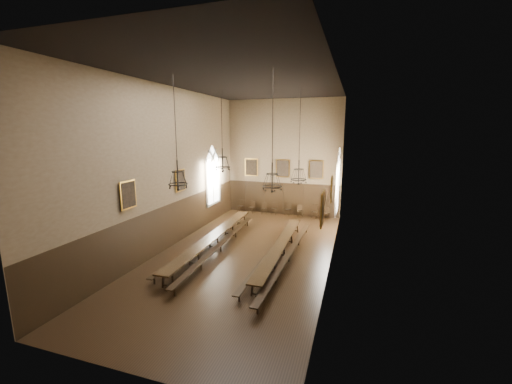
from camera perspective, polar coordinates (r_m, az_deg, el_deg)
The scene contains 34 objects.
floor at distance 17.33m, azimuth -2.06°, elevation -11.27°, with size 9.00×18.00×0.02m, color black.
ceiling at distance 16.24m, azimuth -2.29°, elevation 19.68°, with size 9.00×18.00×0.02m, color black.
wall_back at distance 24.79m, azimuth 4.98°, elevation 6.18°, with size 9.00×0.02×9.00m, color #766348.
wall_front at distance 8.43m, azimuth -23.56°, elevation -3.99°, with size 9.00×0.02×9.00m, color #766348.
wall_left at distance 18.20m, azimuth -15.67°, elevation 4.10°, with size 0.02×18.00×9.00m, color #766348.
wall_right at distance 15.25m, azimuth 14.00°, elevation 2.93°, with size 0.02×18.00×9.00m, color #766348.
wainscot_panelling at distance 16.89m, azimuth -2.09°, elevation -7.31°, with size 9.00×18.00×2.50m, color black, non-canonical shape.
table_left at distance 18.11m, azimuth -7.61°, elevation -8.93°, with size 1.03×10.67×0.83m.
table_right at distance 16.92m, azimuth 4.44°, elevation -10.47°, with size 0.85×9.58×0.75m.
bench_left_outer at distance 18.03m, azimuth -9.97°, elevation -9.61°, with size 0.41×9.13×0.41m.
bench_left_inner at distance 17.67m, azimuth -6.41°, elevation -9.78°, with size 0.72×10.80×0.49m.
bench_right_inner at distance 16.69m, azimuth 2.74°, elevation -11.10°, with size 0.46×9.73×0.44m.
bench_right_outer at distance 16.38m, azimuth 6.02°, elevation -11.47°, with size 0.59×10.79×0.49m.
chair_0 at distance 26.04m, azimuth -2.79°, elevation -2.93°, with size 0.47×0.47×1.01m.
chair_1 at distance 25.64m, azimuth -0.75°, elevation -3.17°, with size 0.53×0.53×0.96m.
chair_2 at distance 25.34m, azimuth 1.48°, elevation -3.39°, with size 0.48×0.48×0.89m.
chair_3 at distance 25.25m, azimuth 3.30°, elevation -3.42°, with size 0.44×0.44×0.94m.
chair_4 at distance 25.00m, azimuth 5.84°, elevation -3.58°, with size 0.55×0.55×0.99m.
chair_5 at distance 24.83m, azimuth 7.98°, elevation -3.78°, with size 0.52×0.52×0.92m.
chair_6 at distance 24.59m, azimuth 10.52°, elevation -3.94°, with size 0.46×0.46×1.00m.
chair_7 at distance 24.53m, azimuth 12.70°, elevation -4.16°, with size 0.47×0.47×0.87m.
chandelier_back_left at distance 18.93m, azimuth -6.11°, elevation 5.40°, with size 0.93×0.93×4.72m.
chandelier_back_right at distance 18.44m, azimuth 7.76°, elevation 3.27°, with size 0.93×0.93×5.38m.
chandelier_front_left at distance 14.89m, azimuth -14.03°, elevation 2.60°, with size 0.90×0.90×5.01m.
chandelier_front_right at distance 13.03m, azimuth 2.95°, elevation 2.49°, with size 0.81×0.81×4.85m.
portrait_back_0 at distance 25.45m, azimuth -0.85°, elevation 4.53°, with size 1.10×0.12×1.40m.
portrait_back_1 at distance 24.74m, azimuth 4.88°, elevation 4.31°, with size 1.10×0.12×1.40m.
portrait_back_2 at distance 24.30m, azimuth 10.88°, elevation 4.03°, with size 1.10×0.12×1.40m.
portrait_left_0 at distance 19.07m, azimuth -13.58°, elevation 2.07°, with size 0.12×1.00×1.30m.
portrait_left_1 at distance 15.47m, azimuth -22.22°, elevation -0.46°, with size 0.12×1.00×1.30m.
portrait_right_0 at distance 16.37m, azimuth 13.66°, elevation 0.64°, with size 0.12×1.00×1.30m.
portrait_right_1 at distance 11.98m, azimuth 12.03°, elevation -3.02°, with size 0.12×1.00×1.30m.
window_right at distance 20.85m, azimuth 14.70°, elevation 1.92°, with size 0.20×2.20×4.60m, color white, non-canonical shape.
window_left at distance 23.06m, azimuth -7.86°, elevation 3.01°, with size 0.20×2.20×4.60m, color white, non-canonical shape.
Camera 1 is at (5.47, -15.08, 6.54)m, focal length 22.00 mm.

